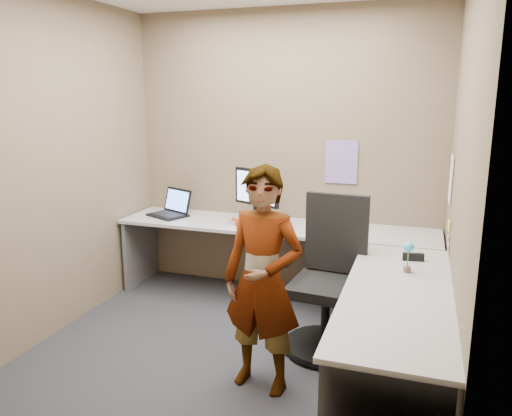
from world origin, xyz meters
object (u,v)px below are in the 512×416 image
(desk, at_px, (306,264))
(office_chair, at_px, (329,289))
(monitor, at_px, (257,190))
(person, at_px, (263,281))

(desk, relative_size, office_chair, 2.58)
(desk, height_order, monitor, monitor)
(monitor, bearing_deg, desk, -17.20)
(monitor, height_order, person, person)
(desk, relative_size, monitor, 6.37)
(desk, relative_size, person, 2.00)
(person, bearing_deg, desk, 91.83)
(office_chair, xyz_separation_m, person, (-0.32, -0.65, 0.27))
(office_chair, bearing_deg, monitor, 145.23)
(monitor, relative_size, office_chair, 0.40)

